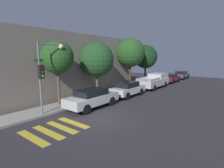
{
  "coord_description": "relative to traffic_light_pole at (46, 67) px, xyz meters",
  "views": [
    {
      "loc": [
        -8.11,
        -7.37,
        4.03
      ],
      "look_at": [
        4.04,
        2.1,
        1.6
      ],
      "focal_mm": 28.0,
      "sensor_mm": 36.0,
      "label": 1
    }
  ],
  "objects": [
    {
      "name": "sedan_middle",
      "position": [
        8.2,
        -1.27,
        -2.54
      ],
      "size": [
        4.26,
        1.79,
        1.5
      ],
      "color": "silver",
      "rests_on": "ground"
    },
    {
      "name": "ground_plane",
      "position": [
        1.57,
        -3.37,
        -3.34
      ],
      "size": [
        60.0,
        60.0,
        0.0
      ],
      "primitive_type": "plane",
      "color": "#2D2B30"
    },
    {
      "name": "tree_far_end",
      "position": [
        12.53,
        1.19,
        1.15
      ],
      "size": [
        3.65,
        3.65,
        6.34
      ],
      "color": "#42301E",
      "rests_on": "ground"
    },
    {
      "name": "pickup_truck",
      "position": [
        14.53,
        -1.27,
        -2.41
      ],
      "size": [
        5.52,
        2.09,
        1.8
      ],
      "color": "#BCBCC1",
      "rests_on": "ground"
    },
    {
      "name": "tree_behind_truck",
      "position": [
        16.71,
        1.19,
        0.63
      ],
      "size": [
        3.34,
        3.34,
        5.66
      ],
      "color": "#42301E",
      "rests_on": "ground"
    },
    {
      "name": "sedan_far_end",
      "position": [
        20.47,
        -1.27,
        -2.57
      ],
      "size": [
        4.41,
        1.88,
        1.41
      ],
      "color": "maroon",
      "rests_on": "ground"
    },
    {
      "name": "crosswalk",
      "position": [
        -1.23,
        -2.57,
        -3.34
      ],
      "size": [
        3.03,
        2.6,
        0.0
      ],
      "color": "gold",
      "rests_on": "ground"
    },
    {
      "name": "traffic_light_pole",
      "position": [
        0.0,
        0.0,
        0.0
      ],
      "size": [
        2.29,
        0.56,
        4.99
      ],
      "color": "slate",
      "rests_on": "ground"
    },
    {
      "name": "sidewalk",
      "position": [
        1.57,
        0.9,
        -3.27
      ],
      "size": [
        26.0,
        2.13,
        0.14
      ],
      "primitive_type": "cube",
      "color": "gray",
      "rests_on": "ground"
    },
    {
      "name": "sedan_near_corner",
      "position": [
        3.07,
        -1.27,
        -2.53
      ],
      "size": [
        4.65,
        1.8,
        1.49
      ],
      "color": "#B7BABF",
      "rests_on": "ground"
    },
    {
      "name": "tree_midblock",
      "position": [
        6.3,
        1.19,
        0.36
      ],
      "size": [
        3.42,
        3.42,
        5.43
      ],
      "color": "brown",
      "rests_on": "ground"
    },
    {
      "name": "sedan_tail_of_row",
      "position": [
        26.21,
        -1.27,
        -2.58
      ],
      "size": [
        4.45,
        1.8,
        1.41
      ],
      "color": "#4C5156",
      "rests_on": "ground"
    },
    {
      "name": "tree_near_corner",
      "position": [
        1.76,
        1.19,
        0.59
      ],
      "size": [
        2.6,
        2.6,
        5.25
      ],
      "color": "brown",
      "rests_on": "ground"
    },
    {
      "name": "building_row",
      "position": [
        1.57,
        5.36,
        -0.21
      ],
      "size": [
        26.0,
        6.0,
        6.26
      ],
      "primitive_type": "cube",
      "color": "slate",
      "rests_on": "ground"
    }
  ]
}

